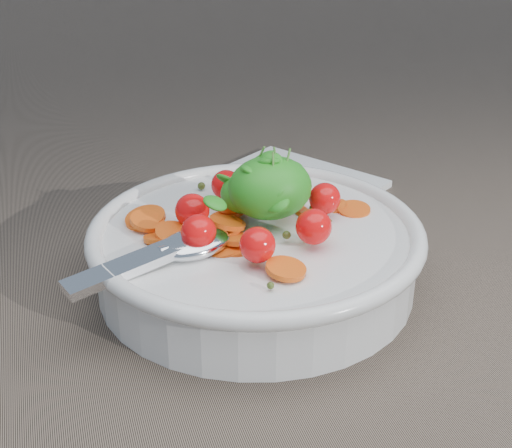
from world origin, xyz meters
name	(u,v)px	position (x,y,z in m)	size (l,w,h in m)	color
ground	(287,294)	(0.00, 0.00, 0.00)	(6.00, 6.00, 0.00)	#746353
bowl	(256,249)	(-0.02, 0.02, 0.03)	(0.27, 0.25, 0.11)	white
napkin	(276,191)	(0.05, 0.17, 0.00)	(0.18, 0.16, 0.01)	white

